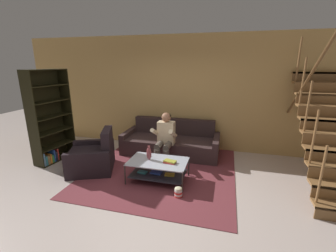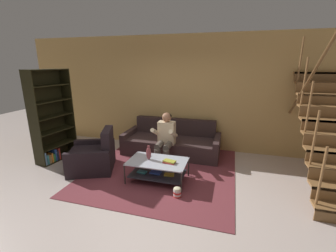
{
  "view_description": "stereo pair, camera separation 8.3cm",
  "coord_description": "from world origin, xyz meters",
  "views": [
    {
      "loc": [
        1.43,
        -3.3,
        2.2
      ],
      "look_at": [
        0.31,
        0.91,
        0.98
      ],
      "focal_mm": 24.0,
      "sensor_mm": 36.0,
      "label": 1
    },
    {
      "loc": [
        1.51,
        -3.28,
        2.2
      ],
      "look_at": [
        0.31,
        0.91,
        0.98
      ],
      "focal_mm": 24.0,
      "sensor_mm": 36.0,
      "label": 2
    }
  ],
  "objects": [
    {
      "name": "back_partition",
      "position": [
        0.0,
        2.46,
        1.45
      ],
      "size": [
        8.4,
        0.12,
        2.9
      ],
      "primitive_type": "cube",
      "color": "tan",
      "rests_on": "ground"
    },
    {
      "name": "armchair",
      "position": [
        -1.23,
        0.53,
        0.29
      ],
      "size": [
        1.15,
        1.15,
        0.89
      ],
      "color": "black",
      "rests_on": "ground"
    },
    {
      "name": "vase",
      "position": [
        0.05,
        0.47,
        0.54
      ],
      "size": [
        0.1,
        0.1,
        0.28
      ],
      "color": "brown",
      "rests_on": "coffee_table"
    },
    {
      "name": "staircase_run",
      "position": [
        3.23,
        1.2,
        1.13
      ],
      "size": [
        0.97,
        2.55,
        2.95
      ],
      "color": "olive",
      "rests_on": "ground"
    },
    {
      "name": "popcorn_tub",
      "position": [
        0.73,
        -0.0,
        0.09
      ],
      "size": [
        0.13,
        0.13,
        0.18
      ],
      "color": "red",
      "rests_on": "ground"
    },
    {
      "name": "ground",
      "position": [
        0.0,
        0.0,
        0.0
      ],
      "size": [
        16.8,
        16.8,
        0.0
      ],
      "primitive_type": "plane",
      "color": "beige"
    },
    {
      "name": "person_seated_center",
      "position": [
        0.13,
        1.32,
        0.62
      ],
      "size": [
        0.5,
        0.58,
        1.14
      ],
      "color": "#574E44",
      "rests_on": "ground"
    },
    {
      "name": "coffee_table",
      "position": [
        0.23,
        0.45,
        0.27
      ],
      "size": [
        1.11,
        0.67,
        0.41
      ],
      "color": "#B1B9C9",
      "rests_on": "ground"
    },
    {
      "name": "couch",
      "position": [
        0.13,
        1.89,
        0.27
      ],
      "size": [
        2.37,
        0.97,
        0.82
      ],
      "color": "#392828",
      "rests_on": "ground"
    },
    {
      "name": "bookshelf",
      "position": [
        -2.46,
        0.76,
        0.9
      ],
      "size": [
        0.46,
        0.99,
        2.08
      ],
      "color": "black",
      "rests_on": "ground"
    },
    {
      "name": "book_stack",
      "position": [
        0.47,
        0.43,
        0.43
      ],
      "size": [
        0.25,
        0.17,
        0.04
      ],
      "color": "#CE3C36",
      "rests_on": "coffee_table"
    },
    {
      "name": "area_rug",
      "position": [
        0.18,
        1.04,
        0.01
      ],
      "size": [
        3.01,
        3.38,
        0.01
      ],
      "color": "brown",
      "rests_on": "ground"
    }
  ]
}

